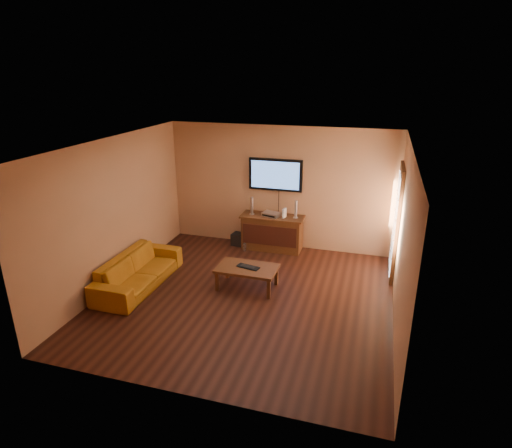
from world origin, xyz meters
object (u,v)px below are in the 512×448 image
at_px(media_console, 272,232).
at_px(sofa, 138,266).
at_px(speaker_left, 252,207).
at_px(bottle, 245,247).
at_px(game_console, 284,213).
at_px(television, 275,175).
at_px(speaker_right, 296,210).
at_px(av_receiver, 271,214).
at_px(subwoofer, 238,239).
at_px(keyboard, 248,267).
at_px(coffee_table, 247,270).

xyz_separation_m(media_console, sofa, (-1.95, -2.35, 0.00)).
height_order(speaker_left, bottle, speaker_left).
bearing_deg(bottle, game_console, 18.22).
bearing_deg(bottle, television, 43.56).
xyz_separation_m(sofa, speaker_left, (1.49, 2.33, 0.56)).
bearing_deg(speaker_right, bottle, -163.36).
distance_m(sofa, game_console, 3.25).
height_order(av_receiver, subwoofer, av_receiver).
bearing_deg(keyboard, speaker_left, 104.76).
height_order(sofa, av_receiver, av_receiver).
distance_m(media_console, subwoofer, 0.84).
bearing_deg(game_console, speaker_right, 23.28).
xyz_separation_m(television, speaker_right, (0.51, -0.20, -0.69)).
distance_m(media_console, coffee_table, 1.87).
relative_size(subwoofer, bottle, 1.33).
distance_m(television, keyboard, 2.43).
relative_size(sofa, keyboard, 4.61).
relative_size(television, game_console, 5.78).
bearing_deg(game_console, speaker_left, -167.73).
height_order(game_console, keyboard, game_console).
height_order(speaker_left, keyboard, speaker_left).
bearing_deg(av_receiver, media_console, 60.65).
relative_size(av_receiver, keyboard, 0.83).
bearing_deg(coffee_table, keyboard, 0.66).
height_order(television, av_receiver, television).
bearing_deg(av_receiver, sofa, -114.38).
xyz_separation_m(speaker_left, bottle, (-0.09, -0.27, -0.87)).
distance_m(speaker_left, game_console, 0.74).
bearing_deg(speaker_right, media_console, -177.92).
xyz_separation_m(game_console, subwoofer, (-1.07, 0.04, -0.75)).
bearing_deg(av_receiver, keyboard, -73.36).
distance_m(television, bottle, 1.73).
bearing_deg(television, coffee_table, -89.74).
bearing_deg(bottle, coffee_table, -70.54).
height_order(coffee_table, speaker_right, speaker_right).
relative_size(sofa, speaker_right, 5.21).
xyz_separation_m(speaker_right, game_console, (-0.24, -0.05, -0.08)).
xyz_separation_m(av_receiver, bottle, (-0.53, -0.28, -0.73)).
height_order(television, keyboard, television).
height_order(television, coffee_table, television).
bearing_deg(bottle, speaker_left, 71.49).
distance_m(game_console, keyboard, 1.92).
height_order(television, speaker_left, television).
relative_size(media_console, television, 1.17).
height_order(sofa, bottle, sofa).
xyz_separation_m(av_receiver, subwoofer, (-0.78, 0.03, -0.69)).
height_order(av_receiver, bottle, av_receiver).
distance_m(game_console, bottle, 1.17).
height_order(speaker_left, game_console, speaker_left).
bearing_deg(game_console, coffee_table, -85.91).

